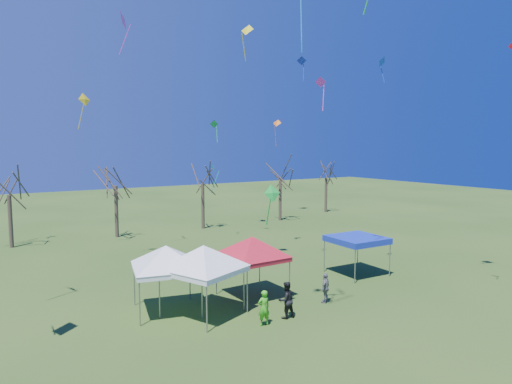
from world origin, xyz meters
TOP-DOWN VIEW (x-y plane):
  - ground at (0.00, 0.00)m, footprint 140.00×140.00m
  - tree_1 at (-10.77, 24.65)m, footprint 3.42×3.42m
  - tree_2 at (-2.37, 24.38)m, footprint 3.71×3.71m
  - tree_3 at (6.03, 24.04)m, footprint 3.59×3.59m
  - tree_4 at (15.36, 24.00)m, footprint 3.58×3.58m
  - tree_5 at (23.72, 26.07)m, footprint 3.39×3.39m
  - tent_white_west at (-5.35, 4.43)m, footprint 4.29×4.29m
  - tent_white_mid at (-4.00, 3.00)m, footprint 4.21×4.21m
  - tent_red at (-0.58, 4.06)m, footprint 4.38×4.38m
  - tent_blue at (7.37, 4.20)m, footprint 3.22×3.22m
  - person_grey at (2.18, 1.21)m, footprint 1.00×0.81m
  - person_dark at (-0.83, 0.58)m, footprint 0.88×0.70m
  - person_green at (-2.22, 0.40)m, footprint 0.63×0.44m
  - kite_19 at (4.36, 18.15)m, footprint 0.75×0.57m
  - kite_1 at (-1.18, 1.28)m, footprint 0.89×0.46m
  - kite_24 at (1.97, 8.79)m, footprint 0.91×1.04m
  - kite_12 at (14.11, 22.89)m, footprint 1.00×1.09m
  - kite_18 at (5.44, 7.63)m, footprint 0.76×0.73m
  - kite_17 at (9.17, 10.12)m, footprint 0.83×0.88m
  - kite_11 at (-3.33, 17.18)m, footprint 0.95×1.56m
  - kite_25 at (8.78, 3.84)m, footprint 0.80×0.57m
  - kite_22 at (6.99, 23.48)m, footprint 0.88×0.96m
  - kite_13 at (-5.52, 20.69)m, footprint 1.16×0.98m

SIDE VIEW (x-z plane):
  - ground at x=0.00m, z-range 0.00..0.00m
  - person_grey at x=2.18m, z-range 0.00..1.59m
  - person_green at x=-2.22m, z-range 0.00..1.66m
  - person_dark at x=-0.83m, z-range 0.00..1.78m
  - tent_blue at x=7.37m, z-range 1.03..3.48m
  - tent_red at x=-0.58m, z-range 1.19..5.05m
  - tent_white_west at x=-5.35m, z-range 1.19..5.07m
  - tent_white_mid at x=-4.00m, z-range 1.23..5.25m
  - tree_5 at x=23.72m, z-range 2.00..9.46m
  - tree_1 at x=-10.77m, z-range 2.02..9.56m
  - kite_22 at x=6.99m, z-range 4.45..7.33m
  - kite_1 at x=-1.18m, z-range 4.97..6.96m
  - tree_4 at x=15.36m, z-range 2.12..10.00m
  - tree_3 at x=6.03m, z-range 2.12..10.03m
  - tree_2 at x=-2.37m, z-range 2.20..10.38m
  - kite_19 at x=4.36m, z-range 9.02..10.92m
  - kite_12 at x=14.11m, z-range 9.08..11.90m
  - kite_13 at x=-5.52m, z-range 10.31..13.14m
  - kite_17 at x=9.17m, z-range 11.59..14.15m
  - kite_25 at x=8.78m, z-range 12.60..14.21m
  - kite_18 at x=5.44m, z-range 12.90..14.52m
  - kite_24 at x=1.97m, z-range 14.33..16.62m
  - kite_11 at x=-3.33m, z-range 15.58..18.86m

